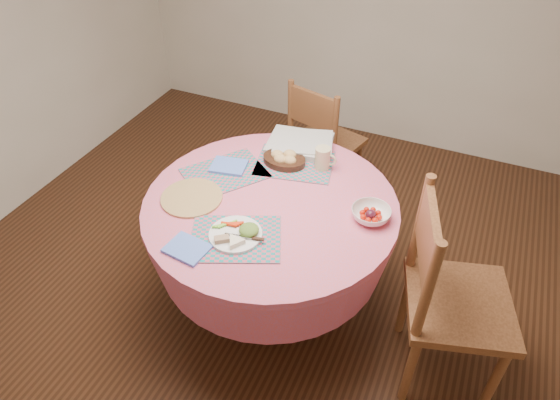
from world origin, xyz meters
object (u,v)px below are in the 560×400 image
Objects in this scene: wicker_trivet at (192,198)px; fruit_bowl at (371,214)px; chair_right at (448,295)px; chair_back at (322,140)px; dining_table at (271,231)px; latte_mug at (323,158)px; dinner_plate at (236,234)px; bread_bowl at (284,159)px.

fruit_bowl reaches higher than wicker_trivet.
chair_back is (-0.98, 1.07, -0.08)m from chair_right.
fruit_bowl is (0.47, 0.08, 0.22)m from dining_table.
latte_mug reaches higher than fruit_bowl.
dining_table is 10.50× the size of latte_mug.
chair_back is 3.02× the size of wicker_trivet.
fruit_bowl is at bearing 136.23° from chair_back.
dining_table is 0.36m from dinner_plate.
bread_bowl is at bearing -167.49° from latte_mug.
chair_right is at bearing -17.02° from fruit_bowl.
wicker_trivet is at bearing -160.29° from dining_table.
latte_mug is (0.20, 0.04, 0.03)m from bread_bowl.
chair_back is at bearing 92.16° from bread_bowl.
dining_table is at bearing 19.71° from wicker_trivet.
chair_right is at bearing -21.06° from bread_bowl.
dinner_plate is 0.67m from latte_mug.
wicker_trivet is at bearing 77.93° from chair_right.
dining_table is at bearing 110.49° from chair_back.
dining_table is at bearing -78.50° from bread_bowl.
bread_bowl is at bearing 107.55° from chair_back.
chair_back is 1.14m from fruit_bowl.
wicker_trivet is (-1.25, -0.08, 0.21)m from chair_right.
bread_bowl is at bearing 155.95° from fruit_bowl.
chair_right is at bearing -3.27° from dining_table.
chair_right is 1.16× the size of chair_back.
chair_right reaches higher than dinner_plate.
wicker_trivet is 1.22× the size of dinner_plate.
chair_back is 3.93× the size of bread_bowl.
dining_table is 0.53m from fruit_bowl.
bread_bowl reaches higher than fruit_bowl.
wicker_trivet is 1.37× the size of fruit_bowl.
dinner_plate reaches higher than fruit_bowl.
dinner_plate is (-0.93, -0.24, 0.23)m from chair_right.
wicker_trivet reaches higher than dining_table.
chair_right is (0.89, -0.05, -0.01)m from dining_table.
dining_table is at bearing 71.06° from chair_right.
dining_table is 1.37× the size of chair_back.
wicker_trivet is at bearing -166.12° from fruit_bowl.
dining_table is 4.13× the size of wicker_trivet.
dinner_plate is at bearing 88.58° from chair_right.
fruit_bowl is (0.56, -0.95, 0.31)m from chair_back.
chair_right is 0.98m from dinner_plate.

